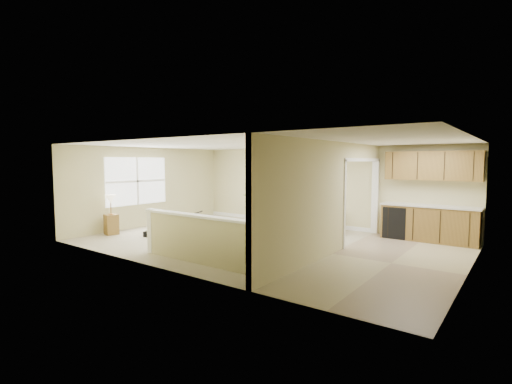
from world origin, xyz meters
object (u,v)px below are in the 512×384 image
Objects in this scene: piano at (180,214)px; loveseat at (315,220)px; palm_plant at (260,204)px; small_plant at (333,226)px; lamp_stand at (111,218)px; piano_bench at (207,229)px; accent_table at (292,212)px.

loveseat is (2.83, 2.83, -0.28)m from piano.
palm_plant reaches higher than small_plant.
piano_bench is at bearing 23.97° from lamp_stand.
loveseat is 0.98m from accent_table.
piano is 3.58× the size of small_plant.
palm_plant is 2.34× the size of small_plant.
accent_table is 0.61× the size of lamp_stand.
lamp_stand is (-4.31, -4.08, 0.18)m from loveseat.
loveseat is at bearing -12.29° from accent_table.
loveseat is 2.22m from palm_plant.
piano_bench is 0.71× the size of lamp_stand.
loveseat is at bearing 43.44° from lamp_stand.
accent_table is 1.25m from palm_plant.
lamp_stand reaches higher than accent_table.
piano is 1.30× the size of loveseat.
small_plant is at bearing -10.75° from palm_plant.
palm_plant reaches higher than accent_table.
accent_table is at bearing 51.94° from lamp_stand.
loveseat is 1.18× the size of palm_plant.
piano_bench is 2.85m from lamp_stand.
piano is 2.54× the size of piano_bench.
accent_table is 1.21× the size of small_plant.
piano is 4.35m from small_plant.
piano_bench is 0.51× the size of loveseat.
piano is 1.81× the size of lamp_stand.
accent_table is 5.44m from lamp_stand.
accent_table is 1.78m from small_plant.
piano is at bearing 175.12° from piano_bench.
palm_plant is at bearing 159.95° from loveseat.
loveseat reaches higher than piano_bench.
loveseat reaches higher than accent_table.
palm_plant is at bearing 169.25° from small_plant.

